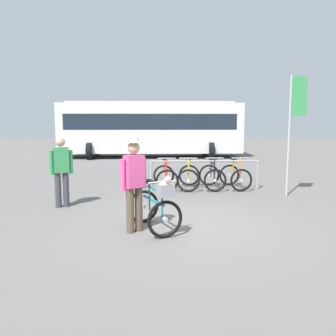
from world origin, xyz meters
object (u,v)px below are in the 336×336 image
pedestrian_with_backpack (61,167)px  banner_flag (295,113)px  featured_bicycle (156,206)px  racked_bike_black (212,176)px  person_with_featured_bike (134,180)px  racked_bike_yellow (189,177)px  racked_bike_red (165,177)px  bus_distant (151,126)px  racked_bike_orange (235,176)px

pedestrian_with_backpack → banner_flag: bearing=12.5°
featured_bicycle → racked_bike_black: bearing=70.8°
featured_bicycle → person_with_featured_bike: bearing=179.8°
racked_bike_yellow → featured_bicycle: 4.24m
racked_bike_red → bus_distant: size_ratio=0.12×
racked_bike_black → bus_distant: bearing=104.3°
racked_bike_yellow → banner_flag: banner_flag is taller
racked_bike_orange → pedestrian_with_backpack: (-4.47, -2.39, 0.57)m
racked_bike_yellow → banner_flag: size_ratio=0.36×
racked_bike_yellow → person_with_featured_bike: size_ratio=0.66×
racked_bike_red → banner_flag: 4.01m
racked_bike_orange → bus_distant: (-3.12, 9.47, 1.37)m
banner_flag → racked_bike_red: bearing=164.4°
bus_distant → racked_bike_orange: bearing=-71.7°
racked_bike_orange → bus_distant: size_ratio=0.12×
racked_bike_yellow → featured_bicycle: size_ratio=0.91×
racked_bike_orange → racked_bike_black: bearing=-176.2°
racked_bike_black → banner_flag: banner_flag is taller
racked_bike_yellow → bus_distant: 9.81m
racked_bike_orange → banner_flag: 2.54m
racked_bike_yellow → person_with_featured_bike: (-1.16, -4.16, 0.58)m
racked_bike_orange → featured_bicycle: bearing=-117.0°
bus_distant → banner_flag: banner_flag is taller
racked_bike_yellow → racked_bike_red: bearing=-176.2°
racked_bike_orange → pedestrian_with_backpack: size_ratio=0.72×
racked_bike_black → pedestrian_with_backpack: 4.48m
racked_bike_black → person_with_featured_bike: size_ratio=0.67×
person_with_featured_bike → pedestrian_with_backpack: bearing=135.6°
featured_bicycle → pedestrian_with_backpack: bearing=140.9°
person_with_featured_bike → bus_distant: size_ratio=0.17×
racked_bike_red → racked_bike_yellow: (0.70, 0.05, 0.00)m
racked_bike_yellow → racked_bike_orange: (1.40, 0.09, 0.00)m
racked_bike_red → pedestrian_with_backpack: bearing=-136.6°
featured_bicycle → person_with_featured_bike: (-0.39, 0.00, 0.46)m
racked_bike_yellow → person_with_featured_bike: person_with_featured_bike is taller
racked_bike_yellow → featured_bicycle: (-0.77, -4.17, 0.12)m
racked_bike_black → racked_bike_orange: (0.70, 0.05, 0.00)m
racked_bike_red → person_with_featured_bike: size_ratio=0.68×
racked_bike_yellow → bus_distant: (-1.73, 9.56, 1.37)m
banner_flag → bus_distant: bearing=112.9°
banner_flag → racked_bike_yellow: bearing=159.8°
racked_bike_yellow → racked_bike_orange: bearing=3.8°
racked_bike_orange → pedestrian_with_backpack: bearing=-151.9°
racked_bike_red → person_with_featured_bike: 4.18m
racked_bike_yellow → person_with_featured_bike: 4.36m
racked_bike_black → featured_bicycle: bearing=-109.2°
racked_bike_red → banner_flag: size_ratio=0.37×
person_with_featured_bike → racked_bike_orange: bearing=59.0°
featured_bicycle → racked_bike_red: bearing=89.0°
racked_bike_red → racked_bike_black: bearing=3.8°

